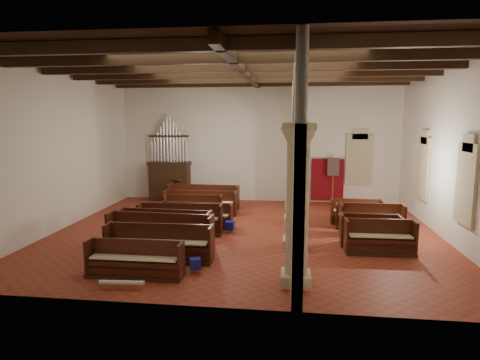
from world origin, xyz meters
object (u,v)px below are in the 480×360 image
lectern (177,193)px  aisle_pew_0 (380,242)px  pipe_organ (170,174)px  processional_banner (333,188)px  nave_pew_0 (135,265)px

lectern → aisle_pew_0: size_ratio=0.61×
pipe_organ → processional_banner: bearing=-0.0°
pipe_organ → nave_pew_0: (2.06, -10.00, -1.05)m
aisle_pew_0 → pipe_organ: bearing=139.7°
lectern → aisle_pew_0: (8.29, -6.36, -0.18)m
aisle_pew_0 → nave_pew_0: bearing=-159.6°
pipe_organ → nave_pew_0: bearing=-78.4°
lectern → nave_pew_0: 9.18m
aisle_pew_0 → processional_banner: bearing=94.3°
processional_banner → pipe_organ: bearing=-170.2°
lectern → aisle_pew_0: bearing=-16.1°
nave_pew_0 → processional_banner: bearing=58.3°
processional_banner → aisle_pew_0: size_ratio=1.16×
nave_pew_0 → aisle_pew_0: (6.87, 2.71, 0.04)m
processional_banner → aisle_pew_0: bearing=-74.7°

